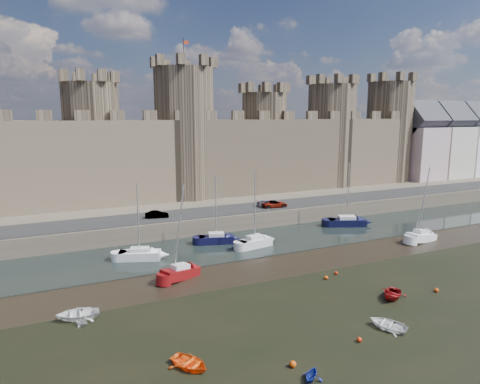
{
  "coord_description": "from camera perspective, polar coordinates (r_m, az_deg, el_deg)",
  "views": [
    {
      "loc": [
        -21.49,
        -26.78,
        17.47
      ],
      "look_at": [
        0.92,
        22.0,
        7.68
      ],
      "focal_mm": 32.0,
      "sensor_mm": 36.0,
      "label": 1
    }
  ],
  "objects": [
    {
      "name": "ground",
      "position": [
        38.53,
        13.09,
        -16.92
      ],
      "size": [
        160.0,
        160.0,
        0.0
      ],
      "primitive_type": "plane",
      "color": "black",
      "rests_on": "ground"
    },
    {
      "name": "seaweed_patch",
      "position": [
        34.63,
        19.57,
        -20.61
      ],
      "size": [
        70.0,
        34.0,
        0.01
      ],
      "primitive_type": "cube",
      "color": "black",
      "rests_on": "ground"
    },
    {
      "name": "water_channel",
      "position": [
        57.83,
        -1.67,
        -7.21
      ],
      "size": [
        160.0,
        12.0,
        0.08
      ],
      "primitive_type": "cube",
      "color": "black",
      "rests_on": "ground"
    },
    {
      "name": "quay",
      "position": [
        90.86,
        -10.59,
        -0.13
      ],
      "size": [
        160.0,
        60.0,
        2.5
      ],
      "primitive_type": "cube",
      "color": "#4C443A",
      "rests_on": "ground"
    },
    {
      "name": "road",
      "position": [
        66.17,
        -5.07,
        -2.74
      ],
      "size": [
        160.0,
        7.0,
        0.1
      ],
      "primitive_type": "cube",
      "color": "black",
      "rests_on": "quay"
    },
    {
      "name": "castle",
      "position": [
        77.85,
        -9.11,
        5.93
      ],
      "size": [
        108.5,
        11.0,
        29.0
      ],
      "color": "#42382B",
      "rests_on": "quay"
    },
    {
      "name": "townhouses",
      "position": [
        118.29,
        27.38,
        5.85
      ],
      "size": [
        35.5,
        9.05,
        18.13
      ],
      "color": "beige",
      "rests_on": "quay"
    },
    {
      "name": "car_1",
      "position": [
        63.52,
        -11.02,
        -2.98
      ],
      "size": [
        3.56,
        1.93,
        1.11
      ],
      "primitive_type": "imported",
      "rotation": [
        0.0,
        0.0,
        1.34
      ],
      "color": "gray",
      "rests_on": "quay"
    },
    {
      "name": "car_2",
      "position": [
        70.21,
        3.88,
        -1.53
      ],
      "size": [
        4.15,
        2.27,
        1.14
      ],
      "primitive_type": "imported",
      "rotation": [
        0.0,
        0.0,
        1.39
      ],
      "color": "gray",
      "rests_on": "quay"
    },
    {
      "name": "car_3",
      "position": [
        69.64,
        4.64,
        -1.61
      ],
      "size": [
        4.43,
        2.33,
        1.19
      ],
      "primitive_type": "imported",
      "rotation": [
        0.0,
        0.0,
        1.49
      ],
      "color": "gray",
      "rests_on": "quay"
    },
    {
      "name": "sailboat_0",
      "position": [
        53.8,
        -13.23,
        -8.06
      ],
      "size": [
        5.34,
        3.54,
        9.32
      ],
      "rotation": [
        0.0,
        0.0,
        -0.35
      ],
      "color": "white",
      "rests_on": "ground"
    },
    {
      "name": "sailboat_1",
      "position": [
        58.8,
        -3.18,
        -6.19
      ],
      "size": [
        5.03,
        3.06,
        9.44
      ],
      "rotation": [
        0.0,
        0.0,
        -0.28
      ],
      "color": "black",
      "rests_on": "ground"
    },
    {
      "name": "sailboat_2",
      "position": [
        57.15,
        1.99,
        -6.63
      ],
      "size": [
        4.92,
        2.59,
        10.09
      ],
      "rotation": [
        0.0,
        0.0,
        0.17
      ],
      "color": "silver",
      "rests_on": "ground"
    },
    {
      "name": "sailboat_3",
      "position": [
        69.76,
        14.03,
        -3.82
      ],
      "size": [
        6.17,
        4.27,
        10.09
      ],
      "rotation": [
        0.0,
        0.0,
        -0.39
      ],
      "color": "black",
      "rests_on": "ground"
    },
    {
      "name": "sailboat_4",
      "position": [
        47.24,
        -7.98,
        -10.5
      ],
      "size": [
        4.71,
        3.36,
        10.27
      ],
      "rotation": [
        0.0,
        0.0,
        0.42
      ],
      "color": "#680B0C",
      "rests_on": "ground"
    },
    {
      "name": "sailboat_5",
      "position": [
        64.97,
        22.99,
        -5.43
      ],
      "size": [
        5.05,
        2.61,
        10.4
      ],
      "rotation": [
        0.0,
        0.0,
        0.16
      ],
      "color": "white",
      "rests_on": "ground"
    },
    {
      "name": "dinghy_0",
      "position": [
        32.34,
        -6.72,
        -21.77
      ],
      "size": [
        3.47,
        3.81,
        0.65
      ],
      "primitive_type": "imported",
      "rotation": [
        1.57,
        0.0,
        0.51
      ],
      "color": "#F24E0E",
      "rests_on": "ground"
    },
    {
      "name": "dinghy_1",
      "position": [
        31.25,
        9.51,
        -22.87
      ],
      "size": [
        2.14,
        2.1,
        0.86
      ],
      "primitive_type": "imported",
      "rotation": [
        1.57,
        0.0,
        2.22
      ],
      "color": "navy",
      "rests_on": "ground"
    },
    {
      "name": "dinghy_2",
      "position": [
        38.91,
        19.13,
        -16.43
      ],
      "size": [
        3.33,
        3.72,
        0.63
      ],
      "primitive_type": "imported",
      "rotation": [
        1.57,
        0.0,
        3.61
      ],
      "color": "silver",
      "rests_on": "ground"
    },
    {
      "name": "dinghy_3",
      "position": [
        39.73,
        -20.44,
        -15.94
      ],
      "size": [
        1.58,
        1.56,
        0.63
      ],
      "primitive_type": "imported",
      "rotation": [
        1.57,
        0.0,
        0.89
      ],
      "color": "beige",
      "rests_on": "ground"
    },
    {
      "name": "dinghy_4",
      "position": [
        44.74,
        19.63,
        -12.79
      ],
      "size": [
        4.21,
        3.97,
        0.71
      ],
      "primitive_type": "imported",
      "rotation": [
        1.57,
        0.0,
        5.32
      ],
      "color": "maroon",
      "rests_on": "ground"
    },
    {
      "name": "dinghy_6",
      "position": [
        40.95,
        -20.85,
        -15.07
      ],
      "size": [
        3.64,
        2.64,
        0.74
      ],
      "primitive_type": "imported",
      "rotation": [
        1.57,
        0.0,
        4.69
      ],
      "color": "white",
      "rests_on": "ground"
    },
    {
      "name": "buoy_1",
      "position": [
        49.21,
        12.69,
        -10.49
      ],
      "size": [
        0.38,
        0.38,
        0.38
      ],
      "primitive_type": "sphere",
      "color": "red",
      "rests_on": "ground"
    },
    {
      "name": "buoy_2",
      "position": [
        36.35,
        15.62,
        -18.44
      ],
      "size": [
        0.41,
        0.41,
        0.41
      ],
      "primitive_type": "sphere",
      "color": "red",
      "rests_on": "ground"
    },
    {
      "name": "buoy_3",
      "position": [
        47.64,
        11.41,
        -11.13
      ],
      "size": [
        0.42,
        0.42,
        0.42
      ],
      "primitive_type": "sphere",
      "color": "#EA460A",
      "rests_on": "ground"
    },
    {
      "name": "buoy_4",
      "position": [
        32.45,
        7.05,
        -21.82
      ],
      "size": [
        0.49,
        0.49,
        0.49
      ],
      "primitive_type": "sphere",
      "color": "#D44709",
      "rests_on": "ground"
    },
    {
      "name": "buoy_5",
      "position": [
        47.83,
        24.71,
        -11.8
      ],
      "size": [
        0.45,
        0.45,
        0.45
      ],
      "primitive_type": "sphere",
      "color": "#EF470A",
      "rests_on": "ground"
    }
  ]
}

